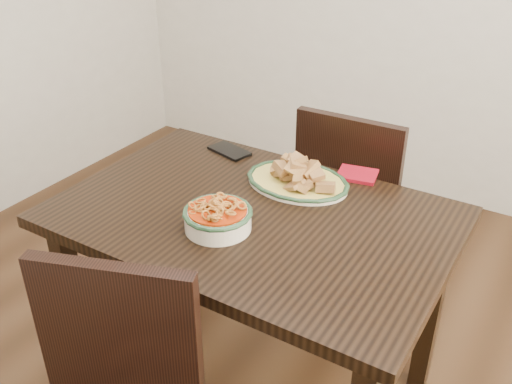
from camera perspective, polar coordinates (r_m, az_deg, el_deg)
The scene contains 7 objects.
floor at distance 2.29m, azimuth -2.68°, elevation -17.42°, with size 3.50×3.50×0.00m, color #331E10.
dining_table at distance 1.82m, azimuth -0.33°, elevation -4.62°, with size 1.20×0.80×0.75m.
chair_far at distance 2.37m, azimuth 9.69°, elevation -0.63°, with size 0.43×0.43×0.89m.
fish_plate at distance 1.90m, azimuth 4.20°, elevation 1.95°, with size 0.35×0.27×0.11m.
noodle_bowl at distance 1.66m, azimuth -3.85°, elevation -2.39°, with size 0.21×0.21×0.08m.
smartphone at distance 2.14m, azimuth -2.67°, elevation 4.14°, with size 0.16×0.08×0.01m, color black.
napkin at distance 2.00m, azimuth 10.10°, elevation 1.74°, with size 0.13×0.11×0.01m, color maroon.
Camera 1 is at (0.91, -1.28, 1.67)m, focal length 40.00 mm.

